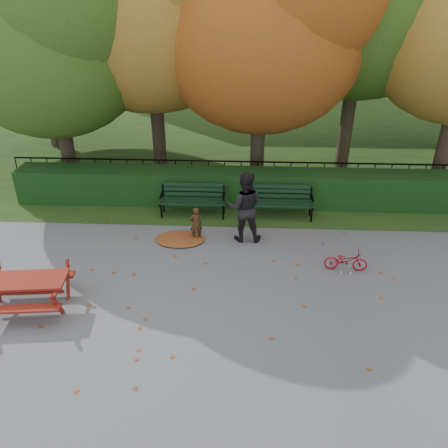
{
  "coord_description": "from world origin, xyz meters",
  "views": [
    {
      "loc": [
        0.1,
        -7.16,
        5.65
      ],
      "look_at": [
        -0.32,
        1.34,
        1.0
      ],
      "focal_mm": 35.0,
      "sensor_mm": 36.0,
      "label": 1
    }
  ],
  "objects_px": {
    "bench_right": "(280,199)",
    "tree_c": "(275,21)",
    "child": "(196,224)",
    "adult": "(245,207)",
    "bicycle": "(346,260)",
    "picnic_table": "(25,286)",
    "bench_left": "(193,197)",
    "tree_a": "(54,33)"
  },
  "relations": [
    {
      "from": "tree_c",
      "to": "bicycle",
      "type": "xyz_separation_m",
      "value": [
        1.59,
        -4.82,
        -4.57
      ]
    },
    {
      "from": "tree_a",
      "to": "picnic_table",
      "type": "height_order",
      "value": "tree_a"
    },
    {
      "from": "tree_a",
      "to": "child",
      "type": "bearing_deg",
      "value": -38.16
    },
    {
      "from": "picnic_table",
      "to": "child",
      "type": "bearing_deg",
      "value": 36.64
    },
    {
      "from": "bench_right",
      "to": "adult",
      "type": "relative_size",
      "value": 1.0
    },
    {
      "from": "child",
      "to": "adult",
      "type": "distance_m",
      "value": 1.29
    },
    {
      "from": "tree_c",
      "to": "picnic_table",
      "type": "distance_m",
      "value": 9.2
    },
    {
      "from": "adult",
      "to": "bench_left",
      "type": "bearing_deg",
      "value": -42.36
    },
    {
      "from": "child",
      "to": "adult",
      "type": "bearing_deg",
      "value": 165.28
    },
    {
      "from": "tree_a",
      "to": "picnic_table",
      "type": "distance_m",
      "value": 7.35
    },
    {
      "from": "child",
      "to": "bicycle",
      "type": "height_order",
      "value": "child"
    },
    {
      "from": "tree_c",
      "to": "child",
      "type": "xyz_separation_m",
      "value": [
        -1.9,
        -3.62,
        -4.38
      ]
    },
    {
      "from": "tree_c",
      "to": "child",
      "type": "bearing_deg",
      "value": -117.74
    },
    {
      "from": "bench_left",
      "to": "adult",
      "type": "distance_m",
      "value": 1.96
    },
    {
      "from": "child",
      "to": "adult",
      "type": "relative_size",
      "value": 0.49
    },
    {
      "from": "adult",
      "to": "bicycle",
      "type": "xyz_separation_m",
      "value": [
        2.3,
        -1.27,
        -0.65
      ]
    },
    {
      "from": "tree_a",
      "to": "bicycle",
      "type": "xyz_separation_m",
      "value": [
        7.61,
        -4.43,
        -4.27
      ]
    },
    {
      "from": "tree_c",
      "to": "child",
      "type": "distance_m",
      "value": 5.99
    },
    {
      "from": "picnic_table",
      "to": "adult",
      "type": "bearing_deg",
      "value": 28.04
    },
    {
      "from": "picnic_table",
      "to": "tree_c",
      "type": "bearing_deg",
      "value": 46.16
    },
    {
      "from": "tree_c",
      "to": "tree_a",
      "type": "bearing_deg",
      "value": -176.35
    },
    {
      "from": "tree_c",
      "to": "picnic_table",
      "type": "bearing_deg",
      "value": -127.41
    },
    {
      "from": "adult",
      "to": "bench_right",
      "type": "bearing_deg",
      "value": -127.22
    },
    {
      "from": "child",
      "to": "adult",
      "type": "xyz_separation_m",
      "value": [
        1.2,
        0.07,
        0.46
      ]
    },
    {
      "from": "bench_left",
      "to": "picnic_table",
      "type": "distance_m",
      "value": 5.05
    },
    {
      "from": "picnic_table",
      "to": "child",
      "type": "distance_m",
      "value": 4.16
    },
    {
      "from": "bench_right",
      "to": "picnic_table",
      "type": "relative_size",
      "value": 1.04
    },
    {
      "from": "tree_c",
      "to": "bench_right",
      "type": "relative_size",
      "value": 4.44
    },
    {
      "from": "picnic_table",
      "to": "adult",
      "type": "relative_size",
      "value": 0.95
    },
    {
      "from": "bench_left",
      "to": "child",
      "type": "distance_m",
      "value": 1.38
    },
    {
      "from": "bench_right",
      "to": "bicycle",
      "type": "bearing_deg",
      "value": -62.6
    },
    {
      "from": "tree_c",
      "to": "picnic_table",
      "type": "height_order",
      "value": "tree_c"
    },
    {
      "from": "tree_a",
      "to": "bicycle",
      "type": "bearing_deg",
      "value": -30.21
    },
    {
      "from": "bench_right",
      "to": "tree_c",
      "type": "bearing_deg",
      "value": 96.7
    },
    {
      "from": "child",
      "to": "picnic_table",
      "type": "bearing_deg",
      "value": 25.03
    },
    {
      "from": "tree_a",
      "to": "bench_left",
      "type": "distance_m",
      "value": 5.89
    },
    {
      "from": "bench_left",
      "to": "adult",
      "type": "height_order",
      "value": "adult"
    },
    {
      "from": "bench_right",
      "to": "bicycle",
      "type": "height_order",
      "value": "bench_right"
    },
    {
      "from": "bicycle",
      "to": "adult",
      "type": "bearing_deg",
      "value": 64.94
    },
    {
      "from": "bench_right",
      "to": "child",
      "type": "height_order",
      "value": "child"
    },
    {
      "from": "bicycle",
      "to": "picnic_table",
      "type": "bearing_deg",
      "value": 107.91
    },
    {
      "from": "bench_right",
      "to": "child",
      "type": "bearing_deg",
      "value": -147.91
    }
  ]
}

